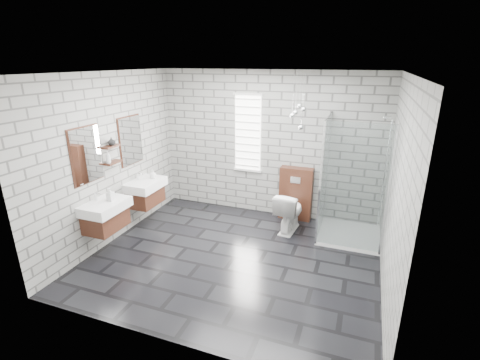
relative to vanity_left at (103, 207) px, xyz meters
The scene contains 20 objects.
floor 2.12m from the vanity_left, 15.06° to the left, with size 4.20×3.60×0.02m, color black.
ceiling 2.78m from the vanity_left, 15.06° to the left, with size 4.20×3.60×0.02m, color white.
wall_back 3.06m from the vanity_left, 50.62° to the left, with size 4.20×0.02×2.70m, color #999994.
wall_front 2.38m from the vanity_left, 34.21° to the right, with size 4.20×0.02×2.70m, color #999994.
wall_left 0.81m from the vanity_left, 111.57° to the left, with size 0.02×3.60×2.70m, color #999994.
wall_right 4.09m from the vanity_left, ahead, with size 0.02×3.60×2.70m, color #999994.
vanity_left is the anchor object (origin of this frame).
vanity_right 1.03m from the vanity_left, 90.00° to the left, with size 0.47×0.70×1.57m.
shelf_lower 0.74m from the vanity_left, 104.85° to the left, with size 0.14×0.30×0.03m, color #4A2517.
shelf_upper 0.95m from the vanity_left, 104.85° to the left, with size 0.14×0.30×0.03m, color #4A2517.
window 2.86m from the vanity_left, 56.71° to the left, with size 0.56×0.05×1.48m.
cistern_panel 3.34m from the vanity_left, 41.67° to the left, with size 0.60×0.20×1.00m, color #4A2517.
flush_plate 3.26m from the vanity_left, 40.29° to the left, with size 0.18×0.01×0.12m, color silver.
shower_enclosure 3.82m from the vanity_left, 26.46° to the left, with size 1.00×1.00×2.03m.
pendant_cluster 3.39m from the vanity_left, 36.60° to the left, with size 0.25×0.23×0.93m.
toilet 3.04m from the vanity_left, 34.31° to the left, with size 0.40×0.70×0.72m, color white.
soap_bottle_a 0.23m from the vanity_left, 38.59° to the left, with size 0.09×0.09×0.20m, color #B2B2B2.
soap_bottle_b 1.21m from the vanity_left, 85.40° to the left, with size 0.12×0.12×0.15m, color #B2B2B2.
soap_bottle_c 0.78m from the vanity_left, 107.29° to the left, with size 0.07×0.08×0.19m, color #B2B2B2.
vase 1.03m from the vanity_left, 103.17° to the left, with size 0.12×0.12×0.12m, color #B2B2B2.
Camera 1 is at (1.68, -4.31, 2.86)m, focal length 26.00 mm.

